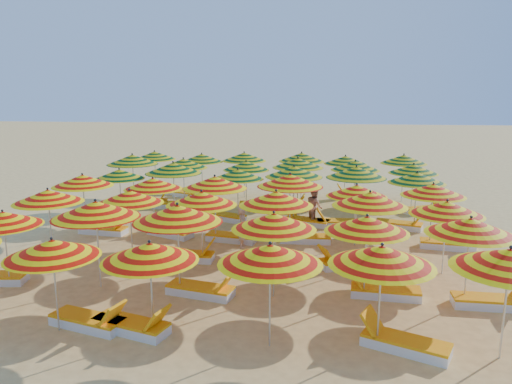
# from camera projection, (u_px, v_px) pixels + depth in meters

# --- Properties ---
(ground) EXTENTS (120.00, 120.00, 0.00)m
(ground) POSITION_uv_depth(u_px,v_px,m) (254.00, 240.00, 17.20)
(ground) COLOR #F6C66D
(ground) RESTS_ON ground
(umbrella_1) EXTENTS (2.45, 2.45, 2.10)m
(umbrella_1) POSITION_uv_depth(u_px,v_px,m) (52.00, 249.00, 10.40)
(umbrella_1) COLOR silver
(umbrella_1) RESTS_ON ground
(umbrella_2) EXTENTS (2.51, 2.51, 2.12)m
(umbrella_2) POSITION_uv_depth(u_px,v_px,m) (150.00, 252.00, 10.13)
(umbrella_2) COLOR silver
(umbrella_2) RESTS_ON ground
(umbrella_3) EXTENTS (2.67, 2.67, 2.21)m
(umbrella_3) POSITION_uv_depth(u_px,v_px,m) (270.00, 254.00, 9.73)
(umbrella_3) COLOR silver
(umbrella_3) RESTS_ON ground
(umbrella_4) EXTENTS (2.16, 2.16, 2.21)m
(umbrella_4) POSITION_uv_depth(u_px,v_px,m) (382.00, 256.00, 9.66)
(umbrella_4) COLOR silver
(umbrella_4) RESTS_ON ground
(umbrella_5) EXTENTS (2.50, 2.50, 2.28)m
(umbrella_5) POSITION_uv_depth(u_px,v_px,m) (510.00, 259.00, 9.27)
(umbrella_5) COLOR silver
(umbrella_5) RESTS_ON ground
(umbrella_6) EXTENTS (2.18, 2.18, 2.09)m
(umbrella_6) POSITION_uv_depth(u_px,v_px,m) (3.00, 219.00, 12.84)
(umbrella_6) COLOR silver
(umbrella_6) RESTS_ON ground
(umbrella_7) EXTENTS (2.64, 2.64, 2.38)m
(umbrella_7) POSITION_uv_depth(u_px,v_px,m) (96.00, 210.00, 12.73)
(umbrella_7) COLOR silver
(umbrella_7) RESTS_ON ground
(umbrella_8) EXTENTS (2.95, 2.95, 2.38)m
(umbrella_8) POSITION_uv_depth(u_px,v_px,m) (178.00, 214.00, 12.33)
(umbrella_8) COLOR silver
(umbrella_8) RESTS_ON ground
(umbrella_9) EXTENTS (2.69, 2.69, 2.22)m
(umbrella_9) POSITION_uv_depth(u_px,v_px,m) (274.00, 221.00, 12.14)
(umbrella_9) COLOR silver
(umbrella_9) RESTS_ON ground
(umbrella_10) EXTENTS (2.48, 2.48, 2.17)m
(umbrella_10) POSITION_uv_depth(u_px,v_px,m) (367.00, 224.00, 12.03)
(umbrella_10) COLOR silver
(umbrella_10) RESTS_ON ground
(umbrella_11) EXTENTS (2.70, 2.70, 2.21)m
(umbrella_11) POSITION_uv_depth(u_px,v_px,m) (470.00, 226.00, 11.71)
(umbrella_11) COLOR silver
(umbrella_11) RESTS_ON ground
(umbrella_12) EXTENTS (2.59, 2.59, 2.21)m
(umbrella_12) POSITION_uv_depth(u_px,v_px,m) (48.00, 196.00, 15.03)
(umbrella_12) COLOR silver
(umbrella_12) RESTS_ON ground
(umbrella_13) EXTENTS (2.71, 2.71, 2.17)m
(umbrella_13) POSITION_uv_depth(u_px,v_px,m) (130.00, 197.00, 15.09)
(umbrella_13) COLOR silver
(umbrella_13) RESTS_ON ground
(umbrella_14) EXTENTS (2.33, 2.33, 2.23)m
(umbrella_14) POSITION_uv_depth(u_px,v_px,m) (201.00, 199.00, 14.65)
(umbrella_14) COLOR silver
(umbrella_14) RESTS_ON ground
(umbrella_15) EXTENTS (2.48, 2.48, 2.30)m
(umbrella_15) POSITION_uv_depth(u_px,v_px,m) (276.00, 199.00, 14.32)
(umbrella_15) COLOR silver
(umbrella_15) RESTS_ON ground
(umbrella_16) EXTENTS (2.54, 2.54, 2.30)m
(umbrella_16) POSITION_uv_depth(u_px,v_px,m) (370.00, 199.00, 14.26)
(umbrella_16) COLOR silver
(umbrella_16) RESTS_ON ground
(umbrella_17) EXTENTS (2.17, 2.17, 2.16)m
(umbrella_17) POSITION_uv_depth(u_px,v_px,m) (447.00, 208.00, 13.72)
(umbrella_17) COLOR silver
(umbrella_17) RESTS_ON ground
(umbrella_18) EXTENTS (2.58, 2.58, 2.24)m
(umbrella_18) POSITION_uv_depth(u_px,v_px,m) (83.00, 180.00, 17.47)
(umbrella_18) COLOR silver
(umbrella_18) RESTS_ON ground
(umbrella_19) EXTENTS (2.15, 2.15, 2.15)m
(umbrella_19) POSITION_uv_depth(u_px,v_px,m) (153.00, 184.00, 17.34)
(umbrella_19) COLOR silver
(umbrella_19) RESTS_ON ground
(umbrella_20) EXTENTS (2.39, 2.39, 2.31)m
(umbrella_20) POSITION_uv_depth(u_px,v_px,m) (215.00, 183.00, 16.74)
(umbrella_20) COLOR silver
(umbrella_20) RESTS_ON ground
(umbrella_21) EXTENTS (2.54, 2.54, 2.38)m
(umbrella_21) POSITION_uv_depth(u_px,v_px,m) (290.00, 180.00, 16.81)
(umbrella_21) COLOR silver
(umbrella_21) RESTS_ON ground
(umbrella_22) EXTENTS (2.22, 2.22, 2.11)m
(umbrella_22) POSITION_uv_depth(u_px,v_px,m) (357.00, 191.00, 16.29)
(umbrella_22) COLOR silver
(umbrella_22) RESTS_ON ground
(umbrella_23) EXTENTS (2.39, 2.39, 2.19)m
(umbrella_23) POSITION_uv_depth(u_px,v_px,m) (433.00, 190.00, 16.05)
(umbrella_23) COLOR silver
(umbrella_23) RESTS_ON ground
(umbrella_24) EXTENTS (2.59, 2.59, 2.10)m
(umbrella_24) POSITION_uv_depth(u_px,v_px,m) (119.00, 174.00, 19.56)
(umbrella_24) COLOR silver
(umbrella_24) RESTS_ON ground
(umbrella_25) EXTENTS (2.82, 2.82, 2.36)m
(umbrella_25) POSITION_uv_depth(u_px,v_px,m) (173.00, 168.00, 19.56)
(umbrella_25) COLOR silver
(umbrella_25) RESTS_ON ground
(umbrella_26) EXTENTS (2.39, 2.39, 2.14)m
(umbrella_26) POSITION_uv_depth(u_px,v_px,m) (238.00, 174.00, 19.32)
(umbrella_26) COLOR silver
(umbrella_26) RESTS_ON ground
(umbrella_27) EXTENTS (2.61, 2.61, 2.32)m
(umbrella_27) POSITION_uv_depth(u_px,v_px,m) (294.00, 172.00, 18.92)
(umbrella_27) COLOR silver
(umbrella_27) RESTS_ON ground
(umbrella_28) EXTENTS (2.95, 2.95, 2.38)m
(umbrella_28) POSITION_uv_depth(u_px,v_px,m) (356.00, 172.00, 18.48)
(umbrella_28) COLOR silver
(umbrella_28) RESTS_ON ground
(umbrella_29) EXTENTS (2.10, 2.10, 2.21)m
(umbrella_29) POSITION_uv_depth(u_px,v_px,m) (417.00, 178.00, 18.16)
(umbrella_29) COLOR silver
(umbrella_29) RESTS_ON ground
(umbrella_30) EXTENTS (2.90, 2.90, 2.37)m
(umbrella_30) POSITION_uv_depth(u_px,v_px,m) (132.00, 160.00, 21.86)
(umbrella_30) COLOR silver
(umbrella_30) RESTS_ON ground
(umbrella_31) EXTENTS (2.48, 2.48, 2.23)m
(umbrella_31) POSITION_uv_depth(u_px,v_px,m) (183.00, 163.00, 21.61)
(umbrella_31) COLOR silver
(umbrella_31) RESTS_ON ground
(umbrella_32) EXTENTS (2.55, 2.55, 2.13)m
(umbrella_32) POSITION_uv_depth(u_px,v_px,m) (246.00, 166.00, 21.54)
(umbrella_32) COLOR silver
(umbrella_32) RESTS_ON ground
(umbrella_33) EXTENTS (2.61, 2.61, 2.31)m
(umbrella_33) POSITION_uv_depth(u_px,v_px,m) (298.00, 163.00, 21.24)
(umbrella_33) COLOR silver
(umbrella_33) RESTS_ON ground
(umbrella_34) EXTENTS (2.63, 2.63, 2.20)m
(umbrella_34) POSITION_uv_depth(u_px,v_px,m) (355.00, 166.00, 21.10)
(umbrella_34) COLOR silver
(umbrella_34) RESTS_ON ground
(umbrella_35) EXTENTS (2.10, 2.10, 2.15)m
(umbrella_35) POSITION_uv_depth(u_px,v_px,m) (413.00, 169.00, 20.54)
(umbrella_35) COLOR silver
(umbrella_35) RESTS_ON ground
(umbrella_36) EXTENTS (2.43, 2.43, 2.18)m
(umbrella_36) POSITION_uv_depth(u_px,v_px,m) (155.00, 155.00, 24.50)
(umbrella_36) COLOR silver
(umbrella_36) RESTS_ON ground
(umbrella_37) EXTENTS (2.25, 2.25, 2.15)m
(umbrella_37) POSITION_uv_depth(u_px,v_px,m) (202.00, 158.00, 23.83)
(umbrella_37) COLOR silver
(umbrella_37) RESTS_ON ground
(umbrella_38) EXTENTS (2.46, 2.46, 2.23)m
(umbrella_38) POSITION_uv_depth(u_px,v_px,m) (244.00, 157.00, 23.68)
(umbrella_38) COLOR silver
(umbrella_38) RESTS_ON ground
(umbrella_39) EXTENTS (2.66, 2.66, 2.27)m
(umbrella_39) POSITION_uv_depth(u_px,v_px,m) (302.00, 157.00, 23.26)
(umbrella_39) COLOR silver
(umbrella_39) RESTS_ON ground
(umbrella_40) EXTENTS (2.01, 2.01, 2.13)m
(umbrella_40) POSITION_uv_depth(u_px,v_px,m) (345.00, 160.00, 23.27)
(umbrella_40) COLOR silver
(umbrella_40) RESTS_ON ground
(umbrella_41) EXTENTS (2.24, 2.24, 2.24)m
(umbrella_41) POSITION_uv_depth(u_px,v_px,m) (404.00, 159.00, 22.79)
(umbrella_41) COLOR silver
(umbrella_41) RESTS_ON ground
(lounger_0) EXTENTS (1.83, 1.04, 0.69)m
(lounger_0) POSITION_uv_depth(u_px,v_px,m) (89.00, 321.00, 10.88)
(lounger_0) COLOR white
(lounger_0) RESTS_ON ground
(lounger_1) EXTENTS (1.83, 1.06, 0.69)m
(lounger_1) POSITION_uv_depth(u_px,v_px,m) (133.00, 325.00, 10.66)
(lounger_1) COLOR white
(lounger_1) RESTS_ON ground
(lounger_2) EXTENTS (1.82, 1.23, 0.69)m
(lounger_2) POSITION_uv_depth(u_px,v_px,m) (403.00, 343.00, 9.93)
(lounger_2) COLOR white
(lounger_2) RESTS_ON ground
(lounger_4) EXTENTS (1.82, 0.96, 0.69)m
(lounger_4) POSITION_uv_depth(u_px,v_px,m) (202.00, 290.00, 12.57)
(lounger_4) COLOR white
(lounger_4) RESTS_ON ground
(lounger_5) EXTENTS (1.77, 0.71, 0.69)m
(lounger_5) POSITION_uv_depth(u_px,v_px,m) (383.00, 291.00, 12.48)
(lounger_5) COLOR white
(lounger_5) RESTS_ON ground
(lounger_6) EXTENTS (1.75, 0.63, 0.69)m
(lounger_6) POSITION_uv_depth(u_px,v_px,m) (492.00, 301.00, 11.88)
(lounger_6) COLOR white
(lounger_6) RESTS_ON ground
(lounger_7) EXTENTS (1.74, 0.60, 0.69)m
(lounger_7) POSITION_uv_depth(u_px,v_px,m) (187.00, 256.00, 15.14)
(lounger_7) COLOR white
(lounger_7) RESTS_ON ground
(lounger_8) EXTENTS (1.82, 1.24, 0.69)m
(lounger_8) POSITION_uv_depth(u_px,v_px,m) (347.00, 262.00, 14.61)
(lounger_8) COLOR white
(lounger_8) RESTS_ON ground
(lounger_9) EXTENTS (1.79, 0.77, 0.69)m
(lounger_9) POSITION_uv_depth(u_px,v_px,m) (104.00, 230.00, 17.96)
(lounger_9) COLOR white
(lounger_9) RESTS_ON ground
(lounger_10) EXTENTS (1.82, 1.24, 0.69)m
(lounger_10) POSITION_uv_depth(u_px,v_px,m) (169.00, 232.00, 17.68)
(lounger_10) COLOR white
(lounger_10) RESTS_ON ground
(lounger_11) EXTENTS (1.81, 0.88, 0.69)m
(lounger_11) POSITION_uv_depth(u_px,v_px,m) (233.00, 237.00, 17.04)
(lounger_11) COLOR white
(lounger_11) RESTS_ON ground
(lounger_12) EXTENTS (1.75, 0.63, 0.69)m
(lounger_12) POSITION_uv_depth(u_px,v_px,m) (304.00, 238.00, 16.96)
(lounger_12) COLOR white
(lounger_12) RESTS_ON ground
(lounger_13) EXTENTS (1.80, 0.83, 0.69)m
(lounger_13) POSITION_uv_depth(u_px,v_px,m) (449.00, 244.00, 16.26)
(lounger_13) COLOR white
(lounger_13) RESTS_ON ground
(lounger_14) EXTENTS (1.82, 1.26, 0.69)m
(lounger_14) POSITION_uv_depth(u_px,v_px,m) (224.00, 216.00, 19.86)
(lounger_14) COLOR white
(lounger_14) RESTS_ON ground
(lounger_15) EXTENTS (1.83, 1.12, 0.69)m
(lounger_15) POSITION_uv_depth(u_px,v_px,m) (306.00, 221.00, 19.11)
(lounger_15) COLOR white
(lounger_15) RESTS_ON ground
(lounger_16) EXTENTS (1.78, 0.73, 0.69)m
(lounger_16) POSITION_uv_depth(u_px,v_px,m) (338.00, 223.00, 18.90)
(lounger_16) COLOR white
(lounger_16) RESTS_ON ground
(lounger_17) EXTENTS (1.83, 1.11, 0.69)m
(lounger_17) POSITION_uv_depth(u_px,v_px,m) (400.00, 225.00, 18.61)
(lounger_17) COLOR white
(lounger_17) RESTS_ON ground
(lounger_18) EXTENTS (1.81, 0.89, 0.69)m
(lounger_18) POSITION_uv_depth(u_px,v_px,m) (149.00, 202.00, 22.39)
(lounger_18) COLOR white
(lounger_18) RESTS_ON ground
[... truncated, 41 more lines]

